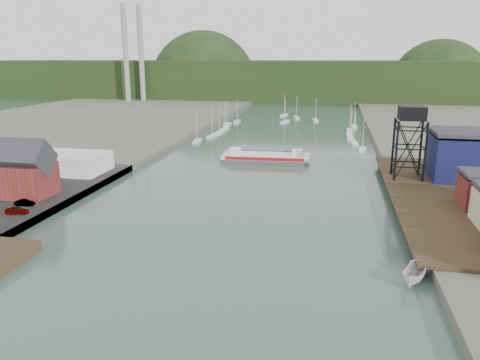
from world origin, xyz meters
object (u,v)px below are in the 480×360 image
at_px(chain_ferry, 266,157).
at_px(motorboat, 414,275).
at_px(harbor_building, 21,174).
at_px(car_west_a, 17,210).
at_px(lift_tower, 412,118).

bearing_deg(chain_ferry, motorboat, -69.99).
relative_size(harbor_building, car_west_a, 3.11).
bearing_deg(chain_ferry, lift_tower, -33.53).
xyz_separation_m(motorboat, car_west_a, (-65.20, 10.64, 1.02)).
relative_size(harbor_building, motorboat, 1.89).
bearing_deg(car_west_a, harbor_building, 19.81).
relative_size(lift_tower, car_west_a, 4.08).
distance_m(lift_tower, motorboat, 51.48).
relative_size(chain_ferry, car_west_a, 6.36).
xyz_separation_m(lift_tower, chain_ferry, (-34.95, 20.72, -14.64)).
bearing_deg(harbor_building, chain_ferry, 49.20).
relative_size(lift_tower, motorboat, 2.48).
bearing_deg(lift_tower, chain_ferry, 149.34).
relative_size(harbor_building, chain_ferry, 0.49).
bearing_deg(chain_ferry, car_west_a, -123.98).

